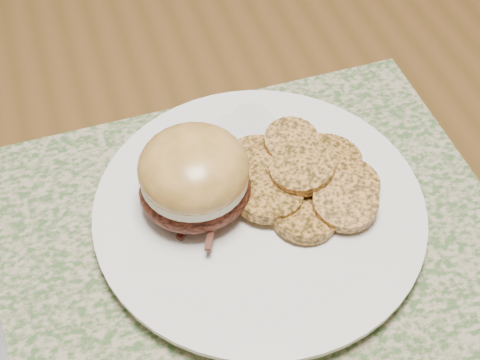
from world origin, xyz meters
TOP-DOWN VIEW (x-y plane):
  - dining_table at (0.00, 0.00)m, footprint 1.50×0.90m
  - placemat at (0.19, -0.19)m, footprint 0.45×0.33m
  - dinner_plate at (0.22, -0.18)m, footprint 0.26×0.26m
  - pork_sandwich at (0.17, -0.16)m, footprint 0.09×0.09m
  - roasted_potatoes at (0.26, -0.17)m, footprint 0.15×0.15m

SIDE VIEW (x-z plane):
  - dining_table at x=0.00m, z-range 0.30..1.05m
  - placemat at x=0.19m, z-range 0.75..0.75m
  - dinner_plate at x=0.22m, z-range 0.75..0.77m
  - roasted_potatoes at x=0.26m, z-range 0.76..0.79m
  - pork_sandwich at x=0.17m, z-range 0.77..0.84m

